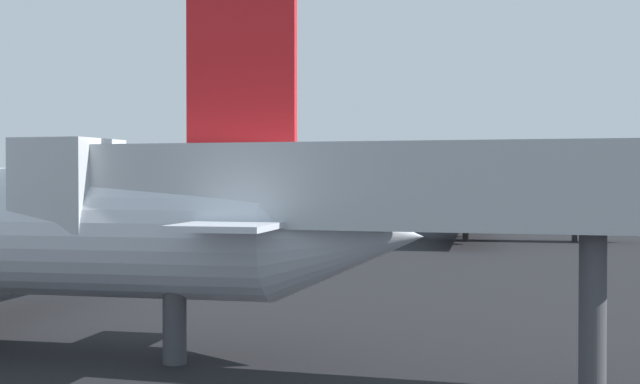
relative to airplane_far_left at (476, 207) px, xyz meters
name	(u,v)px	position (x,y,z in m)	size (l,w,h in m)	color
airplane_far_left	(476,207)	(0.00, 0.00, 0.00)	(30.53, 22.95, 8.26)	#B2BCCC
jet_bridge	(299,191)	(-5.63, -51.42, 2.26)	(19.09, 4.28, 6.66)	#B2B7BC
terminal_building	(411,179)	(-9.54, 64.31, 2.27)	(62.39, 23.82, 10.26)	#B7B7B2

